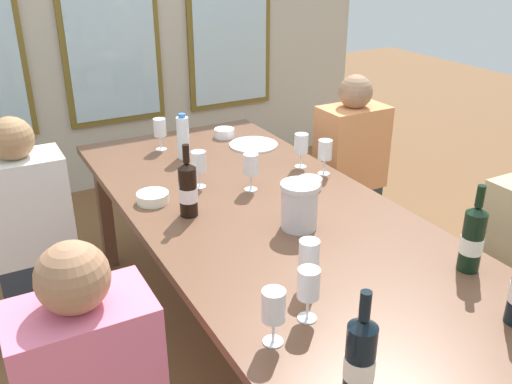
{
  "coord_description": "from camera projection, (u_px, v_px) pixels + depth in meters",
  "views": [
    {
      "loc": [
        -1.05,
        -1.84,
        1.79
      ],
      "look_at": [
        0.0,
        0.09,
        0.79
      ],
      "focal_mm": 39.19,
      "sensor_mm": 36.0,
      "label": 1
    }
  ],
  "objects": [
    {
      "name": "tasting_bowl_0",
      "position": [
        310.0,
        183.0,
        2.56
      ],
      "size": [
        0.11,
        0.11,
        0.05
      ],
      "primitive_type": "cylinder",
      "color": "white",
      "rests_on": "dining_table"
    },
    {
      "name": "wine_glass_1",
      "position": [
        325.0,
        151.0,
        2.68
      ],
      "size": [
        0.07,
        0.07,
        0.17
      ],
      "color": "white",
      "rests_on": "dining_table"
    },
    {
      "name": "metal_pitcher",
      "position": [
        300.0,
        205.0,
        2.19
      ],
      "size": [
        0.16,
        0.16,
        0.19
      ],
      "color": "silver",
      "rests_on": "dining_table"
    },
    {
      "name": "wine_glass_3",
      "position": [
        309.0,
        285.0,
        1.64
      ],
      "size": [
        0.07,
        0.07,
        0.17
      ],
      "color": "white",
      "rests_on": "dining_table"
    },
    {
      "name": "white_plate_0",
      "position": [
        254.0,
        145.0,
        3.1
      ],
      "size": [
        0.27,
        0.27,
        0.01
      ],
      "primitive_type": "cylinder",
      "color": "white",
      "rests_on": "dining_table"
    },
    {
      "name": "wine_glass_7",
      "position": [
        301.0,
        145.0,
        2.76
      ],
      "size": [
        0.07,
        0.07,
        0.17
      ],
      "color": "white",
      "rests_on": "dining_table"
    },
    {
      "name": "wine_glass_4",
      "position": [
        274.0,
        308.0,
        1.54
      ],
      "size": [
        0.07,
        0.07,
        0.17
      ],
      "color": "white",
      "rests_on": "dining_table"
    },
    {
      "name": "wine_glass_5",
      "position": [
        251.0,
        166.0,
        2.51
      ],
      "size": [
        0.07,
        0.07,
        0.17
      ],
      "color": "white",
      "rests_on": "dining_table"
    },
    {
      "name": "tasting_bowl_2",
      "position": [
        153.0,
        198.0,
        2.43
      ],
      "size": [
        0.14,
        0.14,
        0.04
      ],
      "primitive_type": "cylinder",
      "color": "white",
      "rests_on": "dining_table"
    },
    {
      "name": "seated_person_2",
      "position": [
        30.0,
        240.0,
        2.57
      ],
      "size": [
        0.38,
        0.24,
        1.11
      ],
      "color": "#2A323C",
      "rests_on": "ground"
    },
    {
      "name": "wine_bottle_3",
      "position": [
        188.0,
        189.0,
        2.27
      ],
      "size": [
        0.08,
        0.08,
        0.31
      ],
      "color": "black",
      "rests_on": "dining_table"
    },
    {
      "name": "wine_bottle_0",
      "position": [
        473.0,
        238.0,
        1.89
      ],
      "size": [
        0.08,
        0.08,
        0.32
      ],
      "color": "black",
      "rests_on": "dining_table"
    },
    {
      "name": "wine_glass_2",
      "position": [
        199.0,
        163.0,
        2.54
      ],
      "size": [
        0.07,
        0.07,
        0.17
      ],
      "color": "white",
      "rests_on": "dining_table"
    },
    {
      "name": "tasting_bowl_1",
      "position": [
        224.0,
        133.0,
        3.22
      ],
      "size": [
        0.12,
        0.12,
        0.05
      ],
      "primitive_type": "cylinder",
      "color": "white",
      "rests_on": "dining_table"
    },
    {
      "name": "water_bottle",
      "position": [
        183.0,
        137.0,
        2.88
      ],
      "size": [
        0.06,
        0.06,
        0.24
      ],
      "color": "white",
      "rests_on": "dining_table"
    },
    {
      "name": "wine_bottle_1",
      "position": [
        360.0,
        359.0,
        1.35
      ],
      "size": [
        0.08,
        0.08,
        0.32
      ],
      "color": "black",
      "rests_on": "dining_table"
    },
    {
      "name": "wine_glass_0",
      "position": [
        160.0,
        129.0,
        2.99
      ],
      "size": [
        0.07,
        0.07,
        0.17
      ],
      "color": "white",
      "rests_on": "dining_table"
    },
    {
      "name": "dining_table",
      "position": [
        266.0,
        224.0,
        2.39
      ],
      "size": [
        1.06,
        2.41,
        0.74
      ],
      "color": "brown",
      "rests_on": "ground"
    },
    {
      "name": "wine_glass_6",
      "position": [
        309.0,
        255.0,
        1.79
      ],
      "size": [
        0.07,
        0.07,
        0.17
      ],
      "color": "white",
      "rests_on": "dining_table"
    },
    {
      "name": "seated_person_3",
      "position": [
        349.0,
        173.0,
        3.29
      ],
      "size": [
        0.38,
        0.24,
        1.11
      ],
      "color": "#2F3439",
      "rests_on": "ground"
    },
    {
      "name": "ground_plane",
      "position": [
        265.0,
        349.0,
        2.67
      ],
      "size": [
        12.0,
        12.0,
        0.0
      ],
      "primitive_type": "plane",
      "color": "brown"
    }
  ]
}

